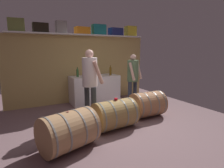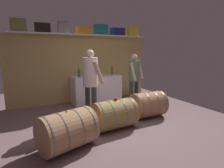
{
  "view_description": "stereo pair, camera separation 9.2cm",
  "coord_description": "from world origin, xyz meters",
  "px_view_note": "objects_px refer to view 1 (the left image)",
  "views": [
    {
      "loc": [
        -1.91,
        -3.12,
        1.64
      ],
      "look_at": [
        -0.12,
        0.25,
        0.94
      ],
      "focal_mm": 29.81,
      "sensor_mm": 36.0,
      "label": 1
    },
    {
      "loc": [
        -1.82,
        -3.17,
        1.64
      ],
      "look_at": [
        -0.12,
        0.25,
        0.94
      ],
      "focal_mm": 29.81,
      "sensor_mm": 36.0,
      "label": 2
    }
  ],
  "objects_px": {
    "toolcase_navy": "(116,32)",
    "tasting_cup": "(116,99)",
    "wine_barrel_flank": "(68,131)",
    "work_cabinet": "(95,89)",
    "wine_bottle_amber": "(110,71)",
    "toolcase_grey": "(61,27)",
    "toolcase_black": "(40,28)",
    "toolcase_olive": "(16,25)",
    "toolcase_yellow": "(130,31)",
    "wine_glass": "(85,73)",
    "wine_barrel_near": "(114,114)",
    "toolcase_teal": "(99,30)",
    "toolcase_orange": "(82,31)",
    "wine_barrel_far": "(147,104)",
    "red_funnel": "(94,73)",
    "visitor_tasting": "(133,75)",
    "wine_bottle_green": "(78,73)",
    "winemaker_pouring": "(90,77)"
  },
  "relations": [
    {
      "from": "toolcase_olive",
      "to": "visitor_tasting",
      "type": "bearing_deg",
      "value": -19.2
    },
    {
      "from": "wine_bottle_amber",
      "to": "work_cabinet",
      "type": "bearing_deg",
      "value": 165.71
    },
    {
      "from": "wine_bottle_amber",
      "to": "winemaker_pouring",
      "type": "distance_m",
      "value": 1.62
    },
    {
      "from": "wine_glass",
      "to": "toolcase_teal",
      "type": "bearing_deg",
      "value": 11.7
    },
    {
      "from": "wine_barrel_far",
      "to": "visitor_tasting",
      "type": "relative_size",
      "value": 0.53
    },
    {
      "from": "work_cabinet",
      "to": "wine_bottle_amber",
      "type": "bearing_deg",
      "value": -14.29
    },
    {
      "from": "wine_barrel_near",
      "to": "tasting_cup",
      "type": "bearing_deg",
      "value": -4.59
    },
    {
      "from": "wine_barrel_flank",
      "to": "toolcase_olive",
      "type": "bearing_deg",
      "value": 84.74
    },
    {
      "from": "toolcase_olive",
      "to": "wine_barrel_far",
      "type": "relative_size",
      "value": 0.49
    },
    {
      "from": "red_funnel",
      "to": "wine_barrel_near",
      "type": "distance_m",
      "value": 2.3
    },
    {
      "from": "toolcase_navy",
      "to": "tasting_cup",
      "type": "xyz_separation_m",
      "value": [
        -1.25,
        -2.28,
        -1.59
      ]
    },
    {
      "from": "toolcase_orange",
      "to": "winemaker_pouring",
      "type": "xyz_separation_m",
      "value": [
        -0.37,
        -1.53,
        -1.2
      ]
    },
    {
      "from": "toolcase_olive",
      "to": "toolcase_yellow",
      "type": "xyz_separation_m",
      "value": [
        3.51,
        0.0,
        -0.0
      ]
    },
    {
      "from": "toolcase_black",
      "to": "wine_bottle_amber",
      "type": "height_order",
      "value": "toolcase_black"
    },
    {
      "from": "toolcase_yellow",
      "to": "wine_bottle_green",
      "type": "relative_size",
      "value": 1.24
    },
    {
      "from": "toolcase_yellow",
      "to": "wine_barrel_far",
      "type": "xyz_separation_m",
      "value": [
        -0.79,
        -2.02,
        -1.96
      ]
    },
    {
      "from": "toolcase_black",
      "to": "red_funnel",
      "type": "distance_m",
      "value": 2.01
    },
    {
      "from": "toolcase_navy",
      "to": "visitor_tasting",
      "type": "distance_m",
      "value": 1.69
    },
    {
      "from": "wine_barrel_flank",
      "to": "toolcase_navy",
      "type": "bearing_deg",
      "value": 31.23
    },
    {
      "from": "toolcase_grey",
      "to": "wine_barrel_flank",
      "type": "xyz_separation_m",
      "value": [
        -0.58,
        -2.67,
        -1.95
      ]
    },
    {
      "from": "wine_bottle_green",
      "to": "winemaker_pouring",
      "type": "bearing_deg",
      "value": -94.99
    },
    {
      "from": "toolcase_teal",
      "to": "visitor_tasting",
      "type": "xyz_separation_m",
      "value": [
        0.59,
        -1.08,
        -1.34
      ]
    },
    {
      "from": "wine_barrel_near",
      "to": "tasting_cup",
      "type": "distance_m",
      "value": 0.33
    },
    {
      "from": "wine_barrel_far",
      "to": "work_cabinet",
      "type": "bearing_deg",
      "value": 110.75
    },
    {
      "from": "wine_barrel_far",
      "to": "toolcase_black",
      "type": "bearing_deg",
      "value": 136.58
    },
    {
      "from": "toolcase_olive",
      "to": "red_funnel",
      "type": "bearing_deg",
      "value": -1.86
    },
    {
      "from": "wine_bottle_green",
      "to": "wine_bottle_amber",
      "type": "height_order",
      "value": "wine_bottle_amber"
    },
    {
      "from": "toolcase_orange",
      "to": "toolcase_navy",
      "type": "bearing_deg",
      "value": -3.64
    },
    {
      "from": "wine_barrel_flank",
      "to": "work_cabinet",
      "type": "bearing_deg",
      "value": 41.31
    },
    {
      "from": "toolcase_orange",
      "to": "work_cabinet",
      "type": "relative_size",
      "value": 0.29
    },
    {
      "from": "toolcase_navy",
      "to": "wine_glass",
      "type": "height_order",
      "value": "toolcase_navy"
    },
    {
      "from": "toolcase_grey",
      "to": "wine_bottle_amber",
      "type": "xyz_separation_m",
      "value": [
        1.4,
        -0.37,
        -1.28
      ]
    },
    {
      "from": "wine_glass",
      "to": "toolcase_orange",
      "type": "bearing_deg",
      "value": 92.32
    },
    {
      "from": "wine_bottle_green",
      "to": "tasting_cup",
      "type": "distance_m",
      "value": 2.11
    },
    {
      "from": "tasting_cup",
      "to": "toolcase_olive",
      "type": "bearing_deg",
      "value": 126.35
    },
    {
      "from": "visitor_tasting",
      "to": "toolcase_yellow",
      "type": "bearing_deg",
      "value": -141.68
    },
    {
      "from": "wine_bottle_amber",
      "to": "wine_barrel_flank",
      "type": "bearing_deg",
      "value": -130.69
    },
    {
      "from": "toolcase_black",
      "to": "wine_glass",
      "type": "xyz_separation_m",
      "value": [
        1.19,
        -0.11,
        -1.29
      ]
    },
    {
      "from": "work_cabinet",
      "to": "wine_bottle_amber",
      "type": "xyz_separation_m",
      "value": [
        0.49,
        -0.13,
        0.57
      ]
    },
    {
      "from": "toolcase_olive",
      "to": "winemaker_pouring",
      "type": "height_order",
      "value": "toolcase_olive"
    },
    {
      "from": "toolcase_olive",
      "to": "toolcase_orange",
      "type": "xyz_separation_m",
      "value": [
        1.78,
        0.0,
        -0.06
      ]
    },
    {
      "from": "toolcase_navy",
      "to": "work_cabinet",
      "type": "relative_size",
      "value": 0.29
    },
    {
      "from": "toolcase_grey",
      "to": "toolcase_navy",
      "type": "relative_size",
      "value": 0.79
    },
    {
      "from": "work_cabinet",
      "to": "wine_barrel_near",
      "type": "relative_size",
      "value": 1.61
    },
    {
      "from": "toolcase_grey",
      "to": "work_cabinet",
      "type": "relative_size",
      "value": 0.23
    },
    {
      "from": "toolcase_teal",
      "to": "wine_barrel_far",
      "type": "xyz_separation_m",
      "value": [
        0.39,
        -2.02,
        -1.96
      ]
    },
    {
      "from": "toolcase_black",
      "to": "wine_barrel_flank",
      "type": "xyz_separation_m",
      "value": [
        -0.02,
        -2.67,
        -1.91
      ]
    },
    {
      "from": "toolcase_navy",
      "to": "tasting_cup",
      "type": "height_order",
      "value": "toolcase_navy"
    },
    {
      "from": "toolcase_black",
      "to": "work_cabinet",
      "type": "height_order",
      "value": "toolcase_black"
    },
    {
      "from": "toolcase_grey",
      "to": "toolcase_teal",
      "type": "xyz_separation_m",
      "value": [
        1.18,
        0.0,
        -0.01
      ]
    }
  ]
}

